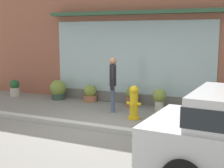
% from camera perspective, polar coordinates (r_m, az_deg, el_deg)
% --- Properties ---
extents(ground_plane, '(60.00, 60.00, 0.00)m').
position_cam_1_polar(ground_plane, '(8.29, -2.84, -7.74)').
color(ground_plane, gray).
extents(curb_strip, '(14.00, 0.24, 0.12)m').
position_cam_1_polar(curb_strip, '(8.10, -3.49, -7.71)').
color(curb_strip, '#B2B2AD').
rests_on(curb_strip, ground_plane).
extents(storefront, '(14.00, 0.81, 4.72)m').
position_cam_1_polar(storefront, '(10.85, 4.88, 8.69)').
color(storefront, '#935642').
rests_on(storefront, ground_plane).
extents(fire_hydrant, '(0.41, 0.38, 0.96)m').
position_cam_1_polar(fire_hydrant, '(8.93, 3.97, -3.31)').
color(fire_hydrant, gold).
rests_on(fire_hydrant, ground_plane).
extents(pedestrian_with_handbag, '(0.33, 0.61, 1.69)m').
position_cam_1_polar(pedestrian_with_handbag, '(9.60, 0.15, 0.61)').
color(pedestrian_with_handbag, '#475675').
rests_on(pedestrian_with_handbag, ground_plane).
extents(potted_plant_window_right, '(0.41, 0.41, 0.67)m').
position_cam_1_polar(potted_plant_window_right, '(10.44, 3.65, -2.27)').
color(potted_plant_window_right, '#9E6042').
rests_on(potted_plant_window_right, ground_plane).
extents(potted_plant_window_left, '(0.49, 0.49, 0.60)m').
position_cam_1_polar(potted_plant_window_left, '(11.27, -3.97, -1.72)').
color(potted_plant_window_left, '#9E6042').
rests_on(potted_plant_window_left, ground_plane).
extents(potted_plant_doorstep, '(0.59, 0.59, 0.72)m').
position_cam_1_polar(potted_plant_doorstep, '(11.72, -9.73, -0.97)').
color(potted_plant_doorstep, '#33473D').
rests_on(potted_plant_doorstep, ground_plane).
extents(potted_plant_by_entrance, '(0.42, 0.42, 0.70)m').
position_cam_1_polar(potted_plant_by_entrance, '(9.95, 8.54, -2.52)').
color(potted_plant_by_entrance, '#B7B2A3').
rests_on(potted_plant_by_entrance, ground_plane).
extents(potted_plant_trailing_edge, '(0.36, 0.36, 0.64)m').
position_cam_1_polar(potted_plant_trailing_edge, '(12.72, -17.15, -0.66)').
color(potted_plant_trailing_edge, '#B7B2A3').
rests_on(potted_plant_trailing_edge, ground_plane).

